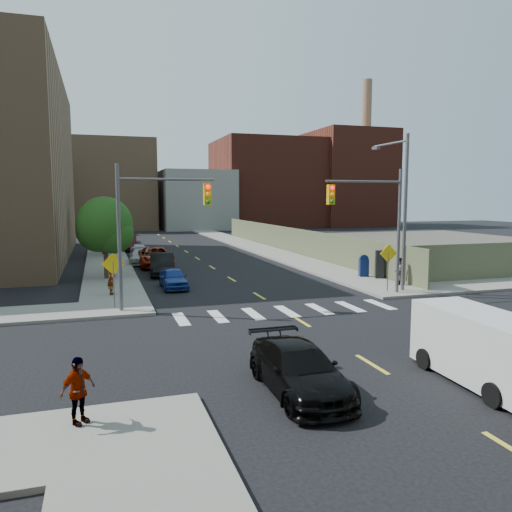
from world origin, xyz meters
TOP-DOWN VIEW (x-y plane):
  - ground at (0.00, 0.00)m, footprint 160.00×160.00m
  - sidewalk_nw at (-7.75, 41.50)m, footprint 3.50×73.00m
  - sidewalk_ne at (7.75, 41.50)m, footprint 3.50×73.00m
  - fence_north at (9.60, 28.00)m, footprint 0.12×44.00m
  - gravel_lot at (28.00, 30.00)m, footprint 36.00×42.00m
  - bg_bldg_west at (-22.00, 70.00)m, footprint 14.00×18.00m
  - bg_bldg_midwest at (-6.00, 72.00)m, footprint 14.00×16.00m
  - bg_bldg_center at (8.00, 70.00)m, footprint 12.00×16.00m
  - bg_bldg_east at (22.00, 72.00)m, footprint 18.00×18.00m
  - bg_bldg_fareast at (38.00, 70.00)m, footprint 14.00×16.00m
  - smokestack at (42.00, 70.00)m, footprint 1.80×1.80m
  - signal_nw at (-5.98, 6.00)m, footprint 4.59×0.30m
  - signal_ne at (5.98, 6.00)m, footprint 4.59×0.30m
  - streetlight_ne at (8.20, 6.90)m, footprint 0.25×3.70m
  - warn_sign_nw at (-7.80, 6.50)m, footprint 1.06×0.06m
  - warn_sign_ne at (7.20, 6.50)m, footprint 1.06×0.06m
  - warn_sign_midwest at (-7.80, 20.00)m, footprint 1.06×0.06m
  - tree_west_near at (-8.00, 16.05)m, footprint 3.66×3.64m
  - tree_west_far at (-8.00, 31.05)m, footprint 3.66×3.64m
  - parked_car_blue at (-4.20, 11.83)m, footprint 1.49×3.66m
  - parked_car_black at (-4.20, 17.32)m, footprint 2.10×4.81m
  - parked_car_red at (-4.20, 21.79)m, footprint 2.59×5.57m
  - parked_car_silver at (-5.14, 23.92)m, footprint 2.13×4.51m
  - parked_car_white at (-4.88, 29.25)m, footprint 1.46×3.60m
  - parked_car_maroon at (-5.50, 34.68)m, footprint 1.82×4.64m
  - parked_car_grey at (-5.50, 43.83)m, footprint 2.39×5.11m
  - black_sedan at (-3.20, -5.46)m, footprint 1.92×4.67m
  - cargo_van at (2.20, -6.28)m, footprint 2.09×4.72m
  - mailbox at (8.60, 11.63)m, footprint 0.69×0.58m
  - payphone at (9.20, 10.63)m, footprint 0.67×0.61m
  - pedestrian_west at (-7.81, 10.11)m, footprint 0.56×0.73m
  - pedestrian_east at (8.99, 8.08)m, footprint 0.91×0.76m
  - pedestrian_sw at (-9.00, -6.00)m, footprint 0.98×0.91m

SIDE VIEW (x-z plane):
  - ground at x=0.00m, z-range 0.00..0.00m
  - gravel_lot at x=28.00m, z-range 0.00..0.06m
  - sidewalk_nw at x=-7.75m, z-range 0.00..0.15m
  - sidewalk_ne at x=7.75m, z-range 0.00..0.15m
  - parked_car_white at x=-4.88m, z-range 0.00..1.23m
  - parked_car_blue at x=-4.20m, z-range 0.00..1.24m
  - parked_car_silver at x=-5.14m, z-range 0.00..1.27m
  - black_sedan at x=-3.20m, z-range 0.00..1.35m
  - parked_car_grey at x=-5.50m, z-range 0.00..1.41m
  - parked_car_maroon at x=-5.50m, z-range 0.00..1.51m
  - parked_car_black at x=-4.20m, z-range 0.00..1.54m
  - parked_car_red at x=-4.20m, z-range 0.00..1.55m
  - mailbox at x=8.60m, z-range 0.13..1.60m
  - pedestrian_sw at x=-9.00m, z-range 0.15..1.77m
  - pedestrian_east at x=8.99m, z-range 0.15..1.81m
  - pedestrian_west at x=-7.81m, z-range 0.15..1.93m
  - payphone at x=9.20m, z-range 0.15..2.00m
  - cargo_van at x=2.20m, z-range 0.05..2.18m
  - fence_north at x=9.60m, z-range 0.00..2.50m
  - warn_sign_nw at x=-7.80m, z-range 0.58..3.41m
  - warn_sign_ne at x=7.20m, z-range 0.58..3.41m
  - warn_sign_midwest at x=-7.80m, z-range 0.58..3.41m
  - tree_west_near at x=-8.00m, z-range 0.72..6.24m
  - tree_west_far at x=-8.00m, z-range 0.72..6.24m
  - signal_nw at x=-5.98m, z-range 1.03..8.03m
  - signal_ne at x=5.98m, z-range 1.03..8.03m
  - bg_bldg_center at x=8.00m, z-range 0.00..10.00m
  - streetlight_ne at x=8.20m, z-range 0.72..9.72m
  - bg_bldg_west at x=-22.00m, z-range 0.00..12.00m
  - bg_bldg_midwest at x=-6.00m, z-range 0.00..15.00m
  - bg_bldg_east at x=22.00m, z-range 0.00..16.00m
  - bg_bldg_fareast at x=38.00m, z-range 0.00..18.00m
  - smokestack at x=42.00m, z-range 0.00..28.00m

